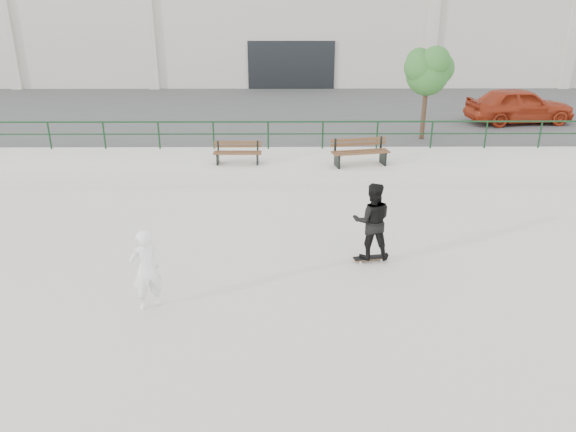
{
  "coord_description": "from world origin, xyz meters",
  "views": [
    {
      "loc": [
        -0.4,
        -9.33,
        6.03
      ],
      "look_at": [
        -0.33,
        2.0,
        1.4
      ],
      "focal_mm": 35.0,
      "sensor_mm": 36.0,
      "label": 1
    }
  ],
  "objects_px": {
    "bench_left": "(238,153)",
    "tree": "(428,69)",
    "bench_right": "(360,152)",
    "skateboard": "(370,258)",
    "seated_skater": "(146,270)",
    "standing_skater": "(372,221)",
    "red_car": "(519,105)"
  },
  "relations": [
    {
      "from": "red_car",
      "to": "standing_skater",
      "type": "distance_m",
      "value": 14.86
    },
    {
      "from": "bench_right",
      "to": "bench_left",
      "type": "bearing_deg",
      "value": 166.13
    },
    {
      "from": "skateboard",
      "to": "bench_right",
      "type": "bearing_deg",
      "value": 73.41
    },
    {
      "from": "bench_right",
      "to": "seated_skater",
      "type": "height_order",
      "value": "seated_skater"
    },
    {
      "from": "bench_left",
      "to": "tree",
      "type": "bearing_deg",
      "value": 25.42
    },
    {
      "from": "skateboard",
      "to": "standing_skater",
      "type": "relative_size",
      "value": 0.43
    },
    {
      "from": "tree",
      "to": "skateboard",
      "type": "relative_size",
      "value": 4.42
    },
    {
      "from": "red_car",
      "to": "skateboard",
      "type": "xyz_separation_m",
      "value": [
        -8.21,
        -12.38,
        -1.2
      ]
    },
    {
      "from": "bench_right",
      "to": "skateboard",
      "type": "relative_size",
      "value": 2.47
    },
    {
      "from": "red_car",
      "to": "seated_skater",
      "type": "relative_size",
      "value": 2.67
    },
    {
      "from": "skateboard",
      "to": "seated_skater",
      "type": "relative_size",
      "value": 0.47
    },
    {
      "from": "standing_skater",
      "to": "bench_left",
      "type": "bearing_deg",
      "value": -58.17
    },
    {
      "from": "red_car",
      "to": "seated_skater",
      "type": "bearing_deg",
      "value": 131.78
    },
    {
      "from": "bench_left",
      "to": "bench_right",
      "type": "height_order",
      "value": "bench_right"
    },
    {
      "from": "tree",
      "to": "skateboard",
      "type": "bearing_deg",
      "value": -109.47
    },
    {
      "from": "standing_skater",
      "to": "seated_skater",
      "type": "relative_size",
      "value": 1.09
    },
    {
      "from": "bench_right",
      "to": "red_car",
      "type": "bearing_deg",
      "value": 27.94
    },
    {
      "from": "bench_left",
      "to": "tree",
      "type": "xyz_separation_m",
      "value": [
        7.0,
        3.29,
        2.3
      ]
    },
    {
      "from": "tree",
      "to": "standing_skater",
      "type": "height_order",
      "value": "tree"
    },
    {
      "from": "tree",
      "to": "seated_skater",
      "type": "distance_m",
      "value": 14.44
    },
    {
      "from": "bench_right",
      "to": "skateboard",
      "type": "bearing_deg",
      "value": -105.63
    },
    {
      "from": "bench_left",
      "to": "standing_skater",
      "type": "height_order",
      "value": "standing_skater"
    },
    {
      "from": "red_car",
      "to": "bench_left",
      "type": "bearing_deg",
      "value": 110.87
    },
    {
      "from": "skateboard",
      "to": "seated_skater",
      "type": "xyz_separation_m",
      "value": [
        -4.77,
        -2.04,
        0.77
      ]
    },
    {
      "from": "bench_right",
      "to": "tree",
      "type": "bearing_deg",
      "value": 39.17
    },
    {
      "from": "skateboard",
      "to": "standing_skater",
      "type": "bearing_deg",
      "value": 51.45
    },
    {
      "from": "tree",
      "to": "standing_skater",
      "type": "xyz_separation_m",
      "value": [
        -3.4,
        -9.63,
        -2.15
      ]
    },
    {
      "from": "bench_left",
      "to": "standing_skater",
      "type": "distance_m",
      "value": 7.29
    },
    {
      "from": "tree",
      "to": "standing_skater",
      "type": "bearing_deg",
      "value": -109.47
    },
    {
      "from": "tree",
      "to": "seated_skater",
      "type": "height_order",
      "value": "tree"
    },
    {
      "from": "bench_left",
      "to": "standing_skater",
      "type": "xyz_separation_m",
      "value": [
        3.6,
        -6.34,
        0.16
      ]
    },
    {
      "from": "bench_right",
      "to": "standing_skater",
      "type": "distance_m",
      "value": 6.16
    }
  ]
}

